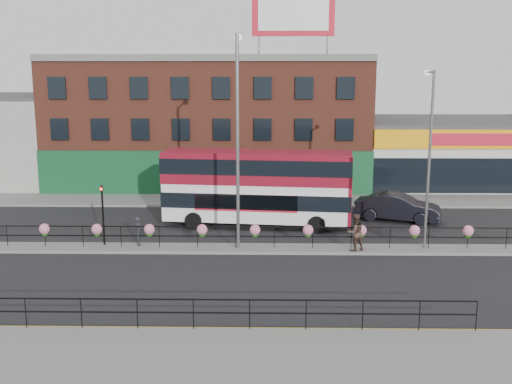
{
  "coord_description": "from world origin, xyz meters",
  "views": [
    {
      "loc": [
        0.57,
        -30.02,
        9.13
      ],
      "look_at": [
        0.0,
        3.0,
        2.5
      ],
      "focal_mm": 42.0,
      "sensor_mm": 36.0,
      "label": 1
    }
  ],
  "objects_px": {
    "lamp_column_east": "(429,144)",
    "lamp_column_west": "(238,123)",
    "car": "(398,207)",
    "pedestrian_a": "(139,231)",
    "pedestrian_b": "(355,232)",
    "double_decker_bus": "(258,180)"
  },
  "relations": [
    {
      "from": "car",
      "to": "pedestrian_b",
      "type": "height_order",
      "value": "pedestrian_b"
    },
    {
      "from": "car",
      "to": "lamp_column_east",
      "type": "relative_size",
      "value": 0.61
    },
    {
      "from": "double_decker_bus",
      "to": "car",
      "type": "bearing_deg",
      "value": 9.03
    },
    {
      "from": "pedestrian_b",
      "to": "lamp_column_west",
      "type": "distance_m",
      "value": 8.15
    },
    {
      "from": "pedestrian_a",
      "to": "double_decker_bus",
      "type": "bearing_deg",
      "value": -56.72
    },
    {
      "from": "double_decker_bus",
      "to": "lamp_column_east",
      "type": "relative_size",
      "value": 1.25
    },
    {
      "from": "pedestrian_a",
      "to": "lamp_column_east",
      "type": "distance_m",
      "value": 15.63
    },
    {
      "from": "car",
      "to": "pedestrian_b",
      "type": "xyz_separation_m",
      "value": [
        -3.67,
        -6.94,
        0.25
      ]
    },
    {
      "from": "pedestrian_b",
      "to": "lamp_column_west",
      "type": "height_order",
      "value": "lamp_column_west"
    },
    {
      "from": "lamp_column_east",
      "to": "lamp_column_west",
      "type": "bearing_deg",
      "value": -179.35
    },
    {
      "from": "pedestrian_a",
      "to": "pedestrian_b",
      "type": "height_order",
      "value": "pedestrian_b"
    },
    {
      "from": "double_decker_bus",
      "to": "pedestrian_a",
      "type": "height_order",
      "value": "double_decker_bus"
    },
    {
      "from": "pedestrian_a",
      "to": "lamp_column_east",
      "type": "xyz_separation_m",
      "value": [
        14.93,
        -0.03,
        4.62
      ]
    },
    {
      "from": "car",
      "to": "pedestrian_a",
      "type": "distance_m",
      "value": 16.16
    },
    {
      "from": "double_decker_bus",
      "to": "pedestrian_b",
      "type": "relative_size",
      "value": 5.95
    },
    {
      "from": "lamp_column_east",
      "to": "pedestrian_b",
      "type": "bearing_deg",
      "value": -169.22
    },
    {
      "from": "double_decker_bus",
      "to": "pedestrian_a",
      "type": "relative_size",
      "value": 7.41
    },
    {
      "from": "lamp_column_west",
      "to": "car",
      "type": "bearing_deg",
      "value": 33.32
    },
    {
      "from": "car",
      "to": "lamp_column_west",
      "type": "height_order",
      "value": "lamp_column_west"
    },
    {
      "from": "double_decker_bus",
      "to": "pedestrian_b",
      "type": "bearing_deg",
      "value": -47.67
    },
    {
      "from": "car",
      "to": "pedestrian_a",
      "type": "bearing_deg",
      "value": 131.8
    },
    {
      "from": "car",
      "to": "lamp_column_east",
      "type": "distance_m",
      "value": 7.8
    }
  ]
}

